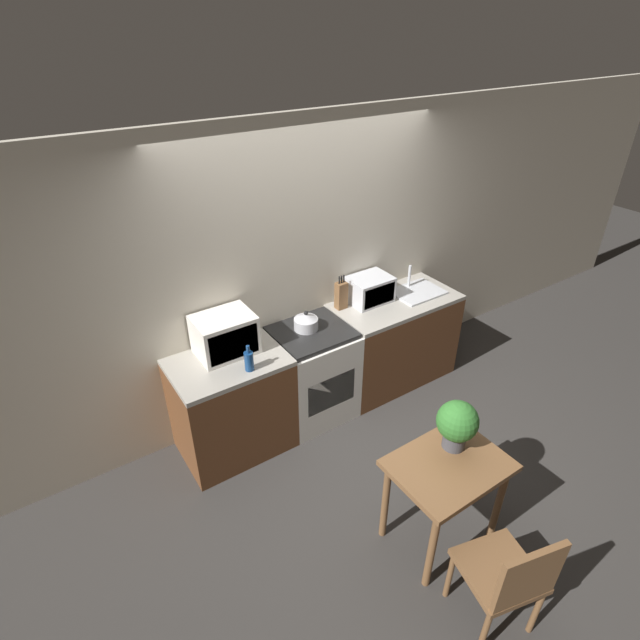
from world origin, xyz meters
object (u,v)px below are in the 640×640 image
kettle (306,322)px  toaster_oven (370,289)px  dining_table (447,477)px  dining_chair (509,576)px  stove_range (312,373)px  microwave (225,335)px  bottle (249,361)px

kettle → toaster_oven: size_ratio=0.53×
dining_table → dining_chair: size_ratio=0.86×
stove_range → toaster_oven: size_ratio=2.29×
stove_range → dining_table: 1.60m
microwave → bottle: microwave is taller
toaster_oven → microwave: bearing=-179.1°
stove_range → dining_chair: size_ratio=1.03×
bottle → microwave: bearing=98.3°
kettle → toaster_oven: bearing=6.4°
stove_range → toaster_oven: bearing=10.6°
stove_range → dining_table: stove_range is taller
dining_chair → stove_range: bearing=100.7°
dining_table → bottle: bearing=116.9°
bottle → toaster_oven: 1.46m
bottle → stove_range: bearing=16.0°
stove_range → kettle: bearing=115.4°
bottle → dining_table: bottle is taller
stove_range → dining_chair: (-0.13, -2.24, 0.05)m
kettle → bottle: size_ratio=0.95×
stove_range → microwave: microwave is taller
microwave → dining_chair: microwave is taller
stove_range → toaster_oven: 0.94m
kettle → microwave: 0.72m
microwave → dining_table: (0.75, -1.71, -0.46)m
microwave → bottle: (0.05, -0.31, -0.08)m
kettle → bottle: bearing=-159.4°
microwave → dining_chair: 2.49m
stove_range → microwave: size_ratio=1.97×
bottle → dining_chair: 2.17m
kettle → dining_chair: size_ratio=0.24×
stove_range → bottle: 0.89m
microwave → toaster_oven: size_ratio=1.16×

